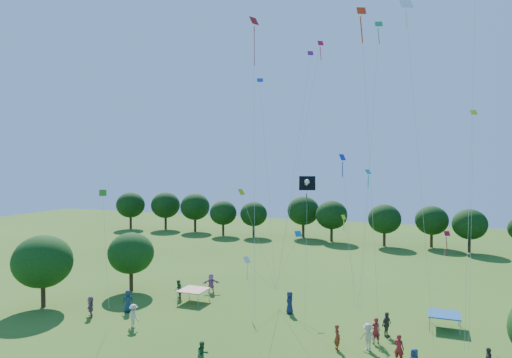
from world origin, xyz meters
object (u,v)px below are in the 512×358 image
object	(u,v)px
pirate_kite	(307,185)
tent_blue	(444,315)
red_high_kite	(254,69)
near_tree_west	(43,262)
near_tree_north	(131,253)
tent_red_stripe	(193,290)

from	to	relation	value
pirate_kite	tent_blue	bearing A→B (deg)	17.71
red_high_kite	near_tree_west	bearing A→B (deg)	-166.27
near_tree_north	tent_blue	distance (m)	27.48
tent_red_stripe	tent_blue	world-z (taller)	same
tent_blue	red_high_kite	bearing A→B (deg)	-168.93
red_high_kite	near_tree_north	bearing A→B (deg)	169.39
tent_red_stripe	pirate_kite	distance (m)	14.36
near_tree_west	near_tree_north	size ratio (longest dim) A/B	1.10
near_tree_west	near_tree_north	distance (m)	7.77
tent_blue	red_high_kite	xyz separation A→B (m)	(-13.83, -2.71, 18.24)
near_tree_west	tent_blue	distance (m)	32.05
tent_red_stripe	pirate_kite	world-z (taller)	pirate_kite
tent_red_stripe	pirate_kite	size ratio (longest dim) A/B	0.22
tent_blue	tent_red_stripe	bearing A→B (deg)	-176.96
pirate_kite	red_high_kite	bearing A→B (deg)	175.61
pirate_kite	red_high_kite	world-z (taller)	red_high_kite
near_tree_west	near_tree_north	world-z (taller)	near_tree_west
pirate_kite	near_tree_north	bearing A→B (deg)	170.88
near_tree_west	tent_blue	bearing A→B (deg)	12.56
tent_red_stripe	near_tree_north	bearing A→B (deg)	172.88
tent_red_stripe	red_high_kite	xyz separation A→B (m)	(6.33, -1.64, 18.24)
near_tree_west	pirate_kite	size ratio (longest dim) A/B	0.62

